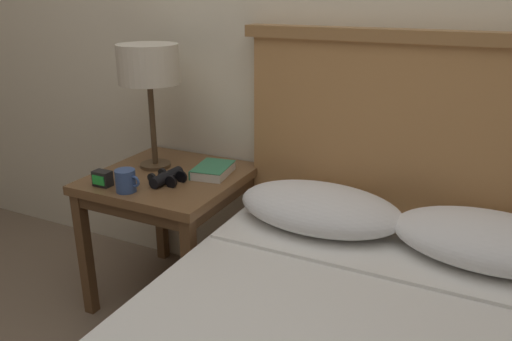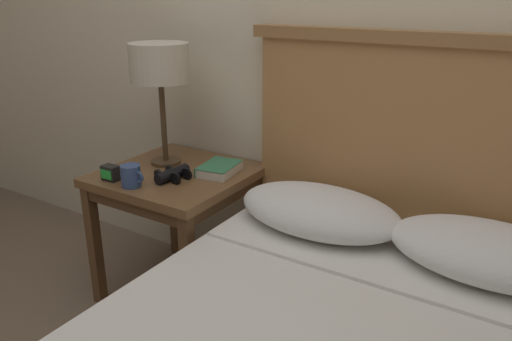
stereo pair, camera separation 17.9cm
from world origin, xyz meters
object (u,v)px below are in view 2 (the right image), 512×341
table_lamp (160,66)px  book_on_nightstand (219,169)px  binoculars_pair (173,174)px  nightstand (178,188)px  alarm_clock (111,173)px  coffee_mug (131,176)px

table_lamp → book_on_nightstand: bearing=4.4°
binoculars_pair → nightstand: bearing=121.5°
table_lamp → alarm_clock: size_ratio=7.30×
table_lamp → binoculars_pair: 0.45m
book_on_nightstand → coffee_mug: 0.36m
nightstand → alarm_clock: bearing=-125.2°
nightstand → coffee_mug: bearing=-98.7°
nightstand → book_on_nightstand: (0.16, 0.08, 0.10)m
book_on_nightstand → coffee_mug: size_ratio=1.97×
book_on_nightstand → binoculars_pair: binoculars_pair is taller
alarm_clock → binoculars_pair: bearing=34.1°
table_lamp → coffee_mug: bearing=-75.0°
book_on_nightstand → coffee_mug: (-0.20, -0.30, 0.02)m
binoculars_pair → alarm_clock: size_ratio=2.30×
binoculars_pair → book_on_nightstand: bearing=54.2°
binoculars_pair → coffee_mug: 0.16m
book_on_nightstand → table_lamp: bearing=-175.6°
table_lamp → book_on_nightstand: (0.27, 0.02, -0.40)m
book_on_nightstand → alarm_clock: size_ratio=2.90×
alarm_clock → nightstand: bearing=54.8°
nightstand → table_lamp: (-0.11, 0.06, 0.49)m
nightstand → alarm_clock: (-0.15, -0.22, 0.11)m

